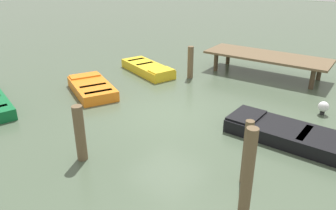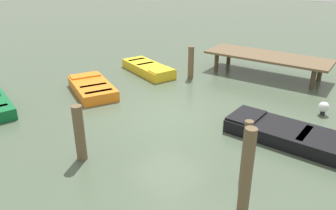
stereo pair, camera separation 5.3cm
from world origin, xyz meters
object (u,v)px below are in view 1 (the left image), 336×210
(marker_buoy, at_px, (323,107))
(mooring_piling_mid_left, at_px, (80,133))
(dock_segment, at_px, (267,57))
(rowboat_orange, at_px, (92,88))
(rowboat_black, at_px, (292,135))
(mooring_piling_near_right, at_px, (247,179))
(rowboat_yellow, at_px, (148,68))
(mooring_piling_mid_right, at_px, (190,62))
(mooring_piling_far_left, at_px, (247,152))

(marker_buoy, bearing_deg, mooring_piling_mid_left, -120.11)
(dock_segment, bearing_deg, marker_buoy, -44.83)
(rowboat_orange, distance_m, mooring_piling_mid_left, 4.92)
(rowboat_black, bearing_deg, mooring_piling_near_right, 94.22)
(rowboat_orange, xyz_separation_m, rowboat_yellow, (-0.05, 3.34, -0.00))
(dock_segment, xyz_separation_m, mooring_piling_near_right, (3.76, -9.19, 0.24))
(dock_segment, distance_m, rowboat_yellow, 5.52)
(dock_segment, bearing_deg, rowboat_orange, -129.00)
(dock_segment, bearing_deg, mooring_piling_mid_right, -139.37)
(rowboat_yellow, relative_size, mooring_piling_mid_left, 2.11)
(rowboat_yellow, distance_m, mooring_piling_mid_right, 2.15)
(rowboat_yellow, bearing_deg, marker_buoy, 18.90)
(dock_segment, distance_m, mooring_piling_mid_left, 9.84)
(marker_buoy, bearing_deg, mooring_piling_far_left, -93.06)
(rowboat_black, relative_size, mooring_piling_near_right, 1.81)
(mooring_piling_mid_left, bearing_deg, rowboat_black, 48.90)
(rowboat_orange, bearing_deg, mooring_piling_mid_right, -92.77)
(mooring_piling_mid_left, bearing_deg, marker_buoy, 59.89)
(dock_segment, height_order, mooring_piling_near_right, mooring_piling_near_right)
(rowboat_orange, xyz_separation_m, marker_buoy, (7.76, 3.82, 0.07))
(rowboat_yellow, bearing_deg, mooring_piling_far_left, -16.42)
(mooring_piling_mid_right, height_order, mooring_piling_far_left, mooring_piling_far_left)
(rowboat_orange, bearing_deg, dock_segment, -100.94)
(marker_buoy, bearing_deg, rowboat_yellow, -176.49)
(dock_segment, xyz_separation_m, rowboat_yellow, (-4.41, -3.26, -0.63))
(mooring_piling_near_right, distance_m, marker_buoy, 6.47)
(rowboat_yellow, height_order, mooring_piling_near_right, mooring_piling_near_right)
(dock_segment, bearing_deg, mooring_piling_near_right, -73.33)
(mooring_piling_mid_left, bearing_deg, rowboat_orange, 138.86)
(rowboat_black, xyz_separation_m, mooring_piling_mid_right, (-5.73, 2.73, 0.51))
(dock_segment, relative_size, mooring_piling_mid_left, 3.65)
(rowboat_orange, bearing_deg, mooring_piling_near_right, -175.17)
(rowboat_orange, relative_size, mooring_piling_mid_left, 1.93)
(mooring_piling_near_right, xyz_separation_m, mooring_piling_far_left, (-0.63, 1.25, -0.27))
(mooring_piling_mid_right, height_order, marker_buoy, mooring_piling_mid_right)
(mooring_piling_mid_right, height_order, mooring_piling_mid_left, mooring_piling_mid_left)
(dock_segment, xyz_separation_m, mooring_piling_mid_right, (-2.45, -2.55, -0.13))
(rowboat_black, height_order, mooring_piling_mid_right, mooring_piling_mid_right)
(mooring_piling_far_left, bearing_deg, mooring_piling_mid_right, 135.97)
(rowboat_yellow, xyz_separation_m, mooring_piling_mid_left, (3.74, -6.56, 0.56))
(mooring_piling_mid_right, bearing_deg, rowboat_black, -25.46)
(dock_segment, xyz_separation_m, mooring_piling_far_left, (3.13, -7.94, -0.03))
(dock_segment, bearing_deg, rowboat_yellow, -149.09)
(rowboat_black, xyz_separation_m, rowboat_yellow, (-7.70, 2.02, 0.00))
(rowboat_black, bearing_deg, rowboat_yellow, -17.34)
(dock_segment, distance_m, rowboat_black, 6.25)
(mooring_piling_far_left, relative_size, marker_buoy, 3.41)
(rowboat_orange, distance_m, mooring_piling_near_right, 8.56)
(mooring_piling_near_right, distance_m, mooring_piling_far_left, 1.42)
(mooring_piling_mid_left, bearing_deg, mooring_piling_near_right, 8.09)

